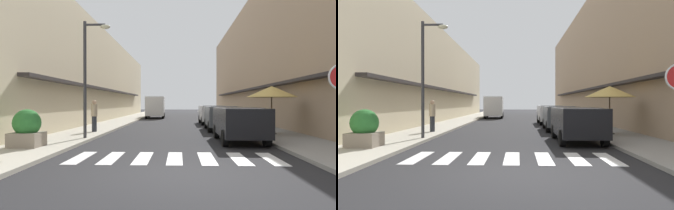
% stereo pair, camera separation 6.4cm
% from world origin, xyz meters
% --- Properties ---
extents(ground_plane, '(110.37, 110.37, 0.00)m').
position_xyz_m(ground_plane, '(0.00, 20.07, 0.00)').
color(ground_plane, '#232326').
extents(sidewalk_left, '(2.60, 70.24, 0.12)m').
position_xyz_m(sidewalk_left, '(-5.01, 20.07, 0.06)').
color(sidewalk_left, '#ADA899').
rests_on(sidewalk_left, ground_plane).
extents(sidewalk_right, '(2.60, 70.24, 0.12)m').
position_xyz_m(sidewalk_right, '(5.01, 20.07, 0.06)').
color(sidewalk_right, gray).
rests_on(sidewalk_right, ground_plane).
extents(building_row_left, '(5.50, 47.15, 8.01)m').
position_xyz_m(building_row_left, '(-8.81, 21.58, 4.00)').
color(building_row_left, beige).
rests_on(building_row_left, ground_plane).
extents(building_row_right, '(5.50, 47.15, 10.93)m').
position_xyz_m(building_row_right, '(8.81, 21.58, 5.46)').
color(building_row_right, tan).
rests_on(building_row_right, ground_plane).
extents(crosswalk, '(6.15, 2.20, 0.01)m').
position_xyz_m(crosswalk, '(-0.00, 2.19, 0.01)').
color(crosswalk, silver).
rests_on(crosswalk, ground_plane).
extents(parked_car_near, '(1.83, 4.26, 1.47)m').
position_xyz_m(parked_car_near, '(2.66, 6.16, 0.92)').
color(parked_car_near, black).
rests_on(parked_car_near, ground_plane).
extents(parked_car_mid, '(1.86, 4.38, 1.47)m').
position_xyz_m(parked_car_mid, '(2.66, 11.87, 0.92)').
color(parked_car_mid, '#4C5156').
rests_on(parked_car_mid, ground_plane).
extents(parked_car_far, '(1.81, 4.40, 1.47)m').
position_xyz_m(parked_car_far, '(2.66, 17.62, 0.92)').
color(parked_car_far, silver).
rests_on(parked_car_far, ground_plane).
extents(delivery_van, '(2.12, 5.45, 2.37)m').
position_xyz_m(delivery_van, '(-2.51, 27.76, 1.41)').
color(delivery_van, silver).
rests_on(delivery_van, ground_plane).
extents(street_lamp, '(1.19, 0.28, 5.14)m').
position_xyz_m(street_lamp, '(-3.83, 6.52, 3.28)').
color(street_lamp, '#38383D').
rests_on(street_lamp, sidewalk_left).
extents(cafe_umbrella, '(2.44, 2.44, 2.38)m').
position_xyz_m(cafe_umbrella, '(4.73, 8.60, 2.22)').
color(cafe_umbrella, '#262626').
rests_on(cafe_umbrella, sidewalk_right).
extents(planter_corner, '(1.01, 1.01, 1.32)m').
position_xyz_m(planter_corner, '(-5.23, 3.69, 0.74)').
color(planter_corner, gray).
rests_on(planter_corner, sidewalk_left).
extents(pedestrian_walking_near, '(0.34, 0.34, 1.70)m').
position_xyz_m(pedestrian_walking_near, '(-4.44, 9.55, 1.02)').
color(pedestrian_walking_near, '#282B33').
rests_on(pedestrian_walking_near, sidewalk_left).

